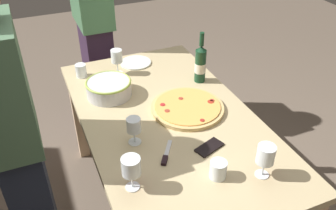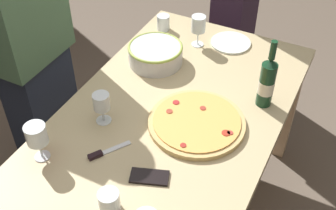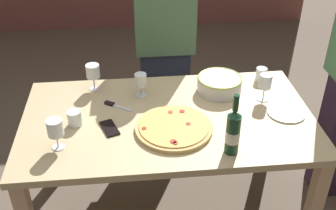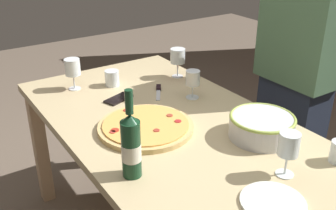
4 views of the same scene
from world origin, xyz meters
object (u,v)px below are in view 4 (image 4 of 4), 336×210
at_px(dining_table, 168,138).
at_px(wine_glass_far_left, 289,147).
at_px(wine_glass_near_pizza, 193,79).
at_px(wine_glass_far_right, 73,69).
at_px(pizza, 146,127).
at_px(wine_glass_by_bottle, 178,57).
at_px(cell_phone, 119,99).
at_px(person_host, 297,76).
at_px(wine_bottle, 131,145).
at_px(serving_bowl, 262,126).
at_px(cup_ceramic, 112,78).
at_px(pizza_knife, 158,91).
at_px(side_plate, 273,202).

relative_size(dining_table, wine_glass_far_left, 9.64).
distance_m(wine_glass_near_pizza, wine_glass_far_right, 0.62).
distance_m(pizza, wine_glass_by_bottle, 0.64).
xyz_separation_m(wine_glass_far_left, cell_phone, (-0.89, -0.20, -0.11)).
xyz_separation_m(cell_phone, person_host, (0.37, 0.86, 0.05)).
height_order(pizza, wine_glass_far_left, wine_glass_far_left).
bearing_deg(wine_bottle, pizza, 141.27).
relative_size(dining_table, pizza, 3.92).
relative_size(serving_bowl, wine_glass_far_left, 1.61).
relative_size(wine_glass_by_bottle, cell_phone, 1.13).
relative_size(wine_bottle, cup_ceramic, 3.87).
height_order(serving_bowl, wine_glass_near_pizza, wine_glass_near_pizza).
bearing_deg(serving_bowl, pizza_knife, -170.68).
xyz_separation_m(wine_glass_far_right, pizza_knife, (0.28, 0.35, -0.11)).
bearing_deg(pizza, pizza_knife, 140.12).
bearing_deg(pizza, dining_table, 97.97).
relative_size(dining_table, serving_bowl, 5.97).
bearing_deg(wine_bottle, cup_ceramic, 158.51).
bearing_deg(cup_ceramic, dining_table, 3.07).
distance_m(dining_table, pizza_knife, 0.34).
xyz_separation_m(wine_glass_near_pizza, wine_glass_far_right, (-0.43, -0.45, 0.01)).
distance_m(wine_glass_near_pizza, cup_ceramic, 0.45).
height_order(pizza, wine_glass_by_bottle, wine_glass_by_bottle).
bearing_deg(wine_glass_near_pizza, pizza, -66.95).
height_order(serving_bowl, pizza_knife, serving_bowl).
height_order(wine_glass_far_left, cup_ceramic, wine_glass_far_left).
bearing_deg(wine_glass_near_pizza, cell_phone, -119.71).
height_order(dining_table, pizza_knife, pizza_knife).
bearing_deg(cell_phone, serving_bowl, -173.69).
relative_size(wine_glass_far_left, cup_ceramic, 1.98).
bearing_deg(person_host, wine_bottle, 15.28).
bearing_deg(cell_phone, wine_glass_near_pizza, -139.56).
distance_m(wine_bottle, cup_ceramic, 0.84).
height_order(serving_bowl, wine_glass_by_bottle, wine_glass_by_bottle).
relative_size(wine_glass_far_right, cell_phone, 1.14).
xyz_separation_m(dining_table, pizza_knife, (-0.29, 0.13, 0.10)).
bearing_deg(wine_glass_far_left, wine_bottle, -123.32).
distance_m(pizza, cup_ceramic, 0.53).
height_order(dining_table, wine_glass_far_left, wine_glass_far_left).
height_order(pizza, wine_bottle, wine_bottle).
distance_m(pizza, wine_glass_far_left, 0.61).
relative_size(serving_bowl, side_plate, 1.28).
bearing_deg(wine_glass_far_right, wine_glass_near_pizza, 46.12).
bearing_deg(pizza_knife, cell_phone, -96.70).
bearing_deg(serving_bowl, wine_glass_by_bottle, 172.23).
height_order(wine_glass_far_left, person_host, person_host).
distance_m(wine_glass_far_right, cup_ceramic, 0.21).
xyz_separation_m(cup_ceramic, side_plate, (1.16, -0.01, -0.04)).
bearing_deg(wine_bottle, pizza_knife, 140.63).
height_order(pizza, cell_phone, pizza).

